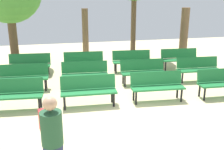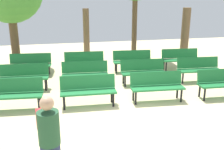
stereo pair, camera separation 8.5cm
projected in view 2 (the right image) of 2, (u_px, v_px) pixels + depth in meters
The scene contains 16 objects.
ground_plane at pixel (135, 128), 6.34m from camera, with size 24.00×24.00×0.00m, color beige.
bench_r0_c0 at pixel (13, 92), 7.24m from camera, with size 1.64×0.63×0.87m.
bench_r0_c1 at pixel (88, 89), 7.52m from camera, with size 1.62×0.56×0.87m.
bench_r0_c2 at pixel (157, 85), 7.85m from camera, with size 1.63×0.60×0.87m.
bench_r0_c3 at pixel (223, 81), 8.14m from camera, with size 1.63×0.58×0.87m.
bench_r1_c0 at pixel (24, 75), 8.75m from camera, with size 1.63×0.58×0.87m.
bench_r1_c1 at pixel (85, 72), 9.08m from camera, with size 1.64×0.62×0.87m.
bench_r1_c2 at pixel (143, 70), 9.35m from camera, with size 1.63×0.58×0.87m.
bench_r1_c3 at pixel (199, 68), 9.67m from camera, with size 1.63×0.59×0.87m.
bench_r2_c0 at pixel (30, 63), 10.30m from camera, with size 1.64×0.64×0.87m.
bench_r2_c1 at pixel (84, 61), 10.62m from camera, with size 1.64×0.62×0.87m.
bench_r2_c2 at pixel (132, 60), 10.87m from camera, with size 1.64×0.63×0.87m.
bench_r2_c3 at pixel (180, 58), 11.19m from camera, with size 1.63×0.61×0.87m.
tree_2 at pixel (185, 35), 12.53m from camera, with size 0.39×0.39×2.53m.
tree_3 at pixel (86, 34), 12.93m from camera, with size 0.30×0.30×2.47m.
visitor_with_backpack at pixel (49, 138), 4.12m from camera, with size 0.41×0.57×1.65m.
Camera 2 is at (-1.79, -5.42, 3.10)m, focal length 41.79 mm.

